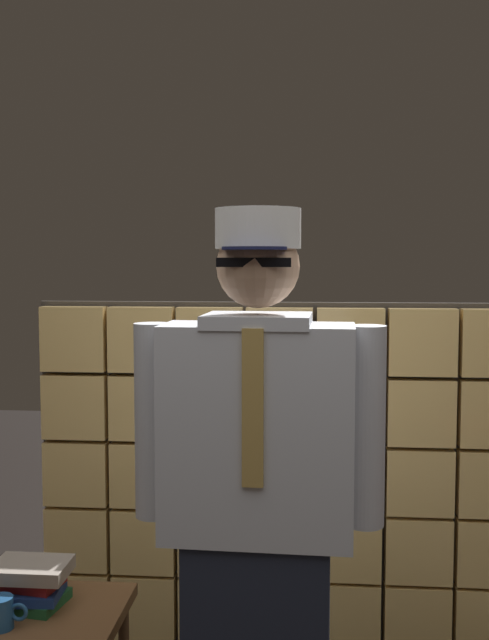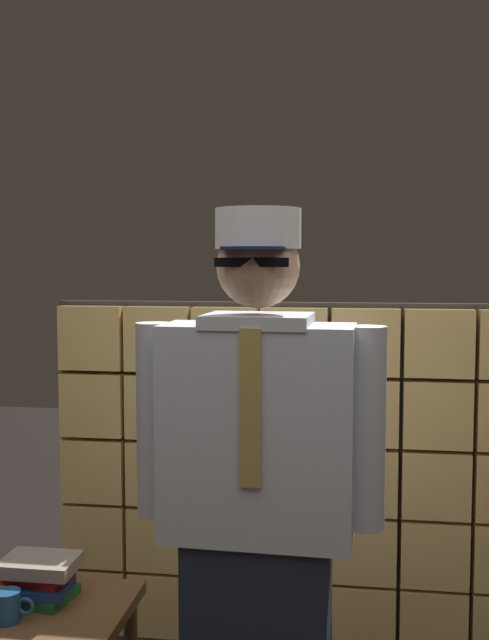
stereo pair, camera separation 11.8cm
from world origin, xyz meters
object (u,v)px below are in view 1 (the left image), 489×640
(coffee_mug, at_px, (1,613))
(standing_person, at_px, (258,512))
(side_table, at_px, (36,636))
(book_stack, at_px, (31,583))

(coffee_mug, bearing_deg, standing_person, -4.49)
(side_table, relative_size, book_stack, 2.21)
(side_table, distance_m, book_stack, 0.16)
(book_stack, height_order, coffee_mug, book_stack)
(book_stack, xyz_separation_m, coffee_mug, (-0.04, -0.15, -0.03))
(book_stack, bearing_deg, standing_person, -15.92)
(side_table, xyz_separation_m, coffee_mug, (-0.07, -0.09, 0.11))
(side_table, height_order, coffee_mug, coffee_mug)
(standing_person, distance_m, book_stack, 0.83)
(book_stack, bearing_deg, side_table, -59.85)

